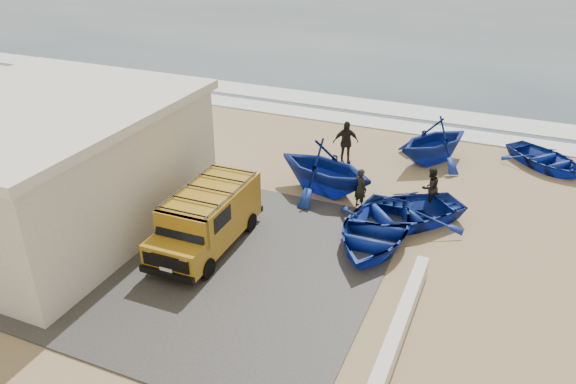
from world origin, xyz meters
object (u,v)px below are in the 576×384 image
(building, at_px, (42,165))
(boat_near_left, at_px, (374,230))
(fisherman_front, at_px, (360,188))
(fisherman_back, at_px, (346,142))
(van, at_px, (208,217))
(boat_far_left, at_px, (434,140))
(fisherman_middle, at_px, (430,187))
(boat_mid_left, at_px, (325,167))
(boat_far_right, at_px, (546,159))
(parapet, at_px, (400,326))
(boat_near_right, at_px, (402,212))

(building, relative_size, boat_near_left, 2.08)
(fisherman_front, bearing_deg, fisherman_back, -34.63)
(van, height_order, boat_near_left, van)
(boat_far_left, distance_m, fisherman_middle, 4.13)
(boat_mid_left, distance_m, boat_far_left, 5.62)
(building, height_order, boat_far_left, building)
(boat_near_left, xyz_separation_m, boat_far_right, (5.07, 8.56, -0.09))
(boat_near_left, bearing_deg, van, -155.87)
(parapet, relative_size, van, 1.30)
(boat_mid_left, bearing_deg, boat_far_right, -38.14)
(parapet, xyz_separation_m, boat_near_right, (-1.25, 5.61, 0.18))
(building, bearing_deg, boat_near_right, 22.30)
(boat_mid_left, height_order, boat_far_right, boat_mid_left)
(parapet, xyz_separation_m, fisherman_front, (-2.93, 6.21, 0.49))
(fisherman_back, bearing_deg, van, -133.44)
(van, bearing_deg, boat_far_right, 46.84)
(fisherman_front, xyz_separation_m, fisherman_middle, (2.31, 1.05, 0.00))
(fisherman_back, bearing_deg, fisherman_front, -93.45)
(boat_far_right, bearing_deg, boat_near_left, -169.52)
(van, xyz_separation_m, fisherman_middle, (6.05, 5.49, -0.30))
(parapet, relative_size, fisherman_front, 3.95)
(van, distance_m, fisherman_middle, 8.17)
(building, relative_size, van, 2.03)
(van, relative_size, fisherman_back, 2.47)
(parapet, height_order, fisherman_middle, fisherman_middle)
(boat_far_left, height_order, fisherman_front, boat_far_left)
(boat_far_left, relative_size, fisherman_back, 2.02)
(building, height_order, parapet, building)
(boat_far_left, xyz_separation_m, boat_far_right, (4.50, 1.26, -0.62))
(boat_mid_left, relative_size, fisherman_front, 2.65)
(building, bearing_deg, fisherman_middle, 27.81)
(van, bearing_deg, boat_far_left, 59.76)
(fisherman_front, bearing_deg, parapet, 144.81)
(boat_far_left, bearing_deg, van, -86.92)
(boat_near_left, xyz_separation_m, fisherman_front, (-1.13, 2.16, 0.29))
(fisherman_middle, bearing_deg, boat_far_left, -128.97)
(van, distance_m, boat_mid_left, 5.46)
(boat_near_left, xyz_separation_m, fisherman_middle, (1.19, 3.22, 0.29))
(fisherman_back, bearing_deg, boat_near_right, -79.98)
(parapet, relative_size, boat_mid_left, 1.49)
(boat_far_left, distance_m, fisherman_back, 3.77)
(fisherman_front, bearing_deg, boat_mid_left, 9.22)
(building, distance_m, boat_near_right, 12.27)
(building, distance_m, boat_near_left, 11.25)
(building, relative_size, boat_near_right, 2.13)
(boat_far_right, xyz_separation_m, fisherman_back, (-7.92, -2.84, 0.56))
(boat_near_left, bearing_deg, parapet, -66.89)
(fisherman_middle, bearing_deg, boat_mid_left, -40.70)
(van, bearing_deg, fisherman_middle, 41.60)
(van, distance_m, boat_near_right, 6.66)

